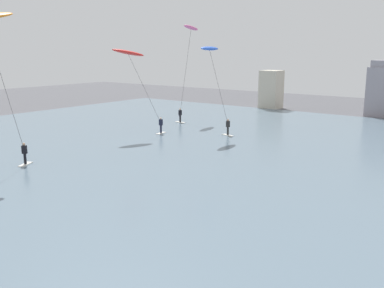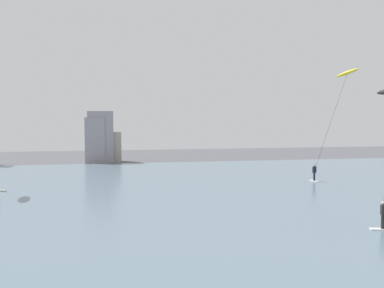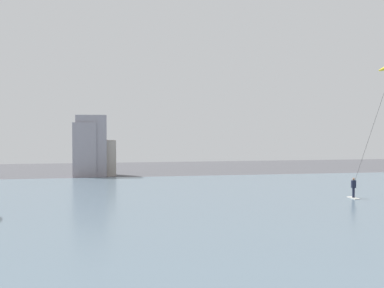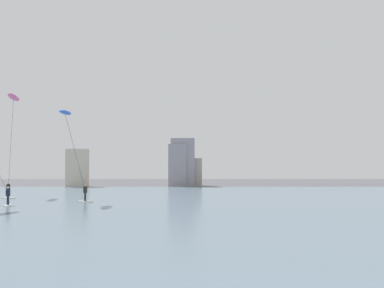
% 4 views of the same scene
% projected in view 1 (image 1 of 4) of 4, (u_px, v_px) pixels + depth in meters
% --- Properties ---
extents(water_bay, '(84.00, 52.00, 0.10)m').
position_uv_depth(water_bay, '(319.00, 165.00, 32.07)').
color(water_bay, slate).
rests_on(water_bay, ground).
extents(far_shore_buildings, '(19.46, 5.05, 7.10)m').
position_uv_depth(far_shore_buildings, '(362.00, 92.00, 57.10)').
color(far_shore_buildings, beige).
rests_on(far_shore_buildings, ground).
extents(kitesurfer_red, '(3.95, 4.34, 8.51)m').
position_uv_depth(kitesurfer_red, '(131.00, 60.00, 42.34)').
color(kitesurfer_red, silver).
rests_on(kitesurfer_red, water_bay).
extents(kitesurfer_blue, '(3.09, 3.03, 8.64)m').
position_uv_depth(kitesurfer_blue, '(212.00, 57.00, 41.77)').
color(kitesurfer_blue, silver).
rests_on(kitesurfer_blue, water_bay).
extents(kitesurfer_pink, '(2.25, 5.12, 11.25)m').
position_uv_depth(kitesurfer_pink, '(190.00, 38.00, 51.51)').
color(kitesurfer_pink, silver).
rests_on(kitesurfer_pink, water_bay).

